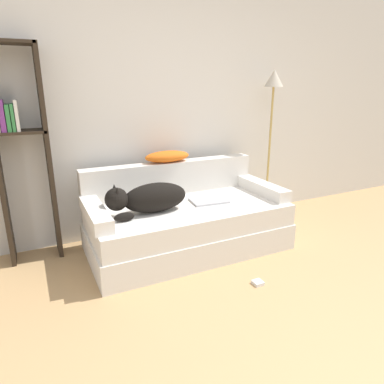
% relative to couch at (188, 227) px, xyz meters
% --- Properties ---
extents(ground_plane, '(20.00, 20.00, 0.00)m').
position_rel_couch_xyz_m(ground_plane, '(0.05, -1.74, -0.22)').
color(ground_plane, tan).
extents(wall_back, '(7.33, 0.06, 2.70)m').
position_rel_couch_xyz_m(wall_back, '(0.05, 0.64, 1.13)').
color(wall_back, silver).
rests_on(wall_back, ground_plane).
extents(couch, '(1.84, 0.93, 0.44)m').
position_rel_couch_xyz_m(couch, '(0.00, 0.00, 0.00)').
color(couch, silver).
rests_on(couch, ground_plane).
extents(couch_backrest, '(1.80, 0.15, 0.33)m').
position_rel_couch_xyz_m(couch_backrest, '(0.00, 0.40, 0.39)').
color(couch_backrest, silver).
rests_on(couch_backrest, couch).
extents(couch_arm_left, '(0.15, 0.74, 0.11)m').
position_rel_couch_xyz_m(couch_arm_left, '(-0.84, -0.01, 0.28)').
color(couch_arm_left, silver).
rests_on(couch_arm_left, couch).
extents(couch_arm_right, '(0.15, 0.74, 0.11)m').
position_rel_couch_xyz_m(couch_arm_right, '(0.84, -0.01, 0.28)').
color(couch_arm_right, silver).
rests_on(couch_arm_right, couch).
extents(dog, '(0.72, 0.25, 0.28)m').
position_rel_couch_xyz_m(dog, '(-0.40, -0.05, 0.36)').
color(dog, black).
rests_on(dog, couch).
extents(laptop, '(0.36, 0.27, 0.02)m').
position_rel_couch_xyz_m(laptop, '(0.22, -0.01, 0.23)').
color(laptop, '#B7B7BC').
rests_on(laptop, couch).
extents(throw_pillow, '(0.46, 0.22, 0.11)m').
position_rel_couch_xyz_m(throw_pillow, '(-0.03, 0.41, 0.61)').
color(throw_pillow, orange).
rests_on(throw_pillow, couch_backrest).
extents(bookshelf, '(0.43, 0.26, 1.84)m').
position_rel_couch_xyz_m(bookshelf, '(-1.32, 0.46, 0.81)').
color(bookshelf, '#2D2319').
rests_on(bookshelf, ground_plane).
extents(floor_lamp, '(0.26, 0.26, 1.67)m').
position_rel_couch_xyz_m(floor_lamp, '(1.22, 0.38, 1.05)').
color(floor_lamp, tan).
rests_on(floor_lamp, ground_plane).
extents(power_adapter, '(0.08, 0.08, 0.03)m').
position_rel_couch_xyz_m(power_adapter, '(0.23, -0.82, -0.21)').
color(power_adapter, white).
rests_on(power_adapter, ground_plane).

